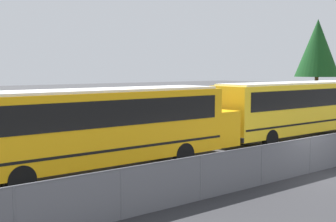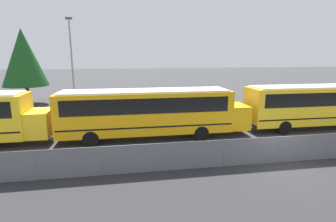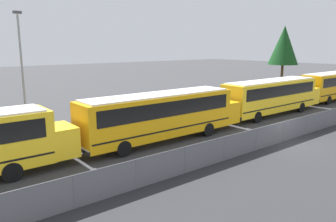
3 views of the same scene
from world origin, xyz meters
The scene contains 7 objects.
ground_plane centered at (0.00, 0.00, 0.00)m, with size 200.00×200.00×0.00m, color #38383A.
fence centered at (0.00, 0.00, 0.75)m, with size 120.40×0.07×1.46m.
school_bus_3 centered at (-6.24, 5.39, 1.99)m, with size 13.09×2.51×3.37m.
school_bus_4 centered at (7.31, 5.74, 1.99)m, with size 13.09×2.51×3.37m.
school_bus_5 centered at (20.92, 6.10, 1.99)m, with size 13.09×2.51×3.37m.
light_pole centered at (-12.75, 14.50, 4.92)m, with size 0.60×0.24×9.05m.
tree_3 centered at (33.48, 21.30, 6.56)m, with size 5.25×5.25×9.99m.
Camera 3 is at (-19.79, -11.99, 6.56)m, focal length 35.00 mm.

